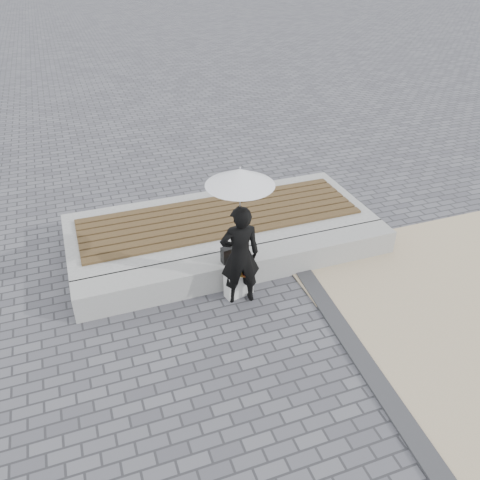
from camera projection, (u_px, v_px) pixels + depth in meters
name	position (u px, v px, depth m)	size (l,w,h in m)	color
ground	(289.00, 347.00, 6.32)	(80.00, 80.00, 0.00)	#535358
edging_band	(361.00, 359.00, 6.13)	(0.25, 5.20, 0.04)	#333336
seating_ledge	(245.00, 266.00, 7.48)	(5.00, 0.45, 0.40)	#9B9A95
timber_platform	(220.00, 227.00, 8.44)	(5.00, 2.00, 0.40)	#ABAAA6
timber_decking	(220.00, 216.00, 8.32)	(4.60, 1.40, 0.04)	brown
woman	(240.00, 255.00, 6.74)	(0.55, 0.36, 1.51)	black
parasol	(240.00, 177.00, 6.12)	(0.88, 0.88, 1.12)	#A7A7AC
handbag	(233.00, 253.00, 7.19)	(0.34, 0.12, 0.24)	black
canvas_tote	(239.00, 283.00, 7.11)	(0.40, 0.17, 0.42)	beige
magazine	(240.00, 272.00, 6.96)	(0.30, 0.22, 0.01)	red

